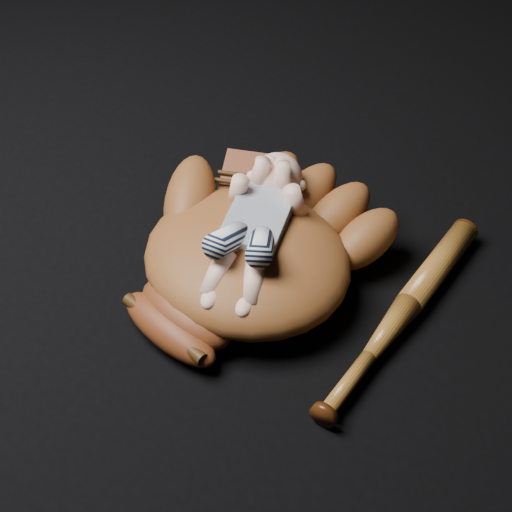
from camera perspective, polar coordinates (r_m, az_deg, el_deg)
name	(u,v)px	position (r m, az deg, el deg)	size (l,w,h in m)	color
baseball_glove	(247,252)	(1.27, -0.67, 0.32)	(0.44, 0.50, 0.16)	#623215
newborn_baby	(253,227)	(1.24, -0.22, 2.11)	(0.15, 0.33, 0.14)	#EBB197
baseball_bat	(401,315)	(1.27, 10.47, -4.22)	(0.05, 0.48, 0.05)	brown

